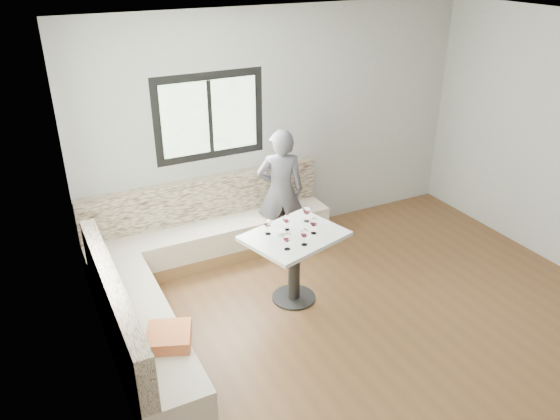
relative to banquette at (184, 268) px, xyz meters
name	(u,v)px	position (x,y,z in m)	size (l,w,h in m)	color
room	(402,204)	(1.51, -1.55, 1.08)	(5.01, 5.01, 2.81)	brown
banquette	(184,268)	(0.00, 0.00, 0.00)	(2.90, 2.80, 0.95)	olive
table	(294,251)	(1.00, -0.59, 0.25)	(1.11, 0.96, 0.78)	black
person	(281,191)	(1.37, 0.44, 0.43)	(0.56, 0.36, 1.52)	#504D55
olive_ramekin	(280,232)	(0.88, -0.52, 0.46)	(0.10, 0.10, 0.04)	white
wine_glass_a	(287,238)	(0.80, -0.82, 0.57)	(0.08, 0.08, 0.18)	white
wine_glass_b	(304,234)	(0.98, -0.82, 0.57)	(0.08, 0.08, 0.18)	white
wine_glass_c	(314,223)	(1.18, -0.66, 0.57)	(0.08, 0.08, 0.18)	white
wine_glass_d	(287,219)	(0.97, -0.47, 0.57)	(0.08, 0.08, 0.18)	white
wine_glass_e	(307,211)	(1.25, -0.39, 0.57)	(0.08, 0.08, 0.18)	white
wine_glass_f	(268,223)	(0.76, -0.46, 0.57)	(0.08, 0.08, 0.18)	white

